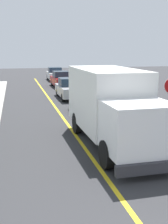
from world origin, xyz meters
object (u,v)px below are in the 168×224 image
(parked_car_near, at_px, (90,102))
(parked_car_far, at_px, (61,80))
(box_truck, at_px, (111,104))
(parked_car_furthest, at_px, (55,74))
(parked_car_mid, at_px, (69,89))

(parked_car_near, xyz_separation_m, parked_car_far, (0.37, 13.88, 0.00))
(box_truck, distance_m, parked_car_far, 19.76)
(box_truck, relative_size, parked_car_furthest, 1.64)
(parked_car_mid, relative_size, parked_car_furthest, 1.00)
(parked_car_mid, bearing_deg, parked_car_near, -88.92)
(box_truck, bearing_deg, parked_car_mid, 87.93)
(box_truck, bearing_deg, parked_car_furthest, 87.46)
(parked_car_near, bearing_deg, box_truck, -95.52)
(box_truck, distance_m, parked_car_mid, 12.30)
(box_truck, relative_size, parked_car_mid, 1.64)
(parked_car_near, bearing_deg, parked_car_far, 88.48)
(parked_car_mid, height_order, parked_car_furthest, same)
(parked_car_near, bearing_deg, parked_car_furthest, 88.30)
(parked_car_near, height_order, parked_car_furthest, same)
(parked_car_far, bearing_deg, box_truck, -92.71)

